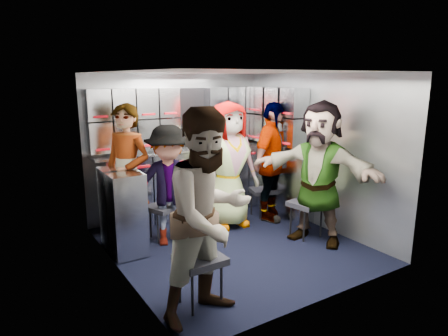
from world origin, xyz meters
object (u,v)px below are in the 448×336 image
attendant_arc_e (318,173)px  jump_seat_near_right (306,206)px  jump_seat_near_left (200,262)px  attendant_arc_a (210,216)px  attendant_arc_d (271,162)px  jump_seat_center (222,195)px  attendant_arc_c (229,165)px  attendant_arc_b (169,186)px  jump_seat_mid_left (164,209)px  attendant_standing (128,176)px  jump_seat_mid_right (263,192)px

attendant_arc_e → jump_seat_near_right: bearing=156.6°
jump_seat_near_left → attendant_arc_e: size_ratio=0.27×
attendant_arc_a → attendant_arc_d: size_ratio=1.06×
jump_seat_center → attendant_arc_c: size_ratio=0.27×
attendant_arc_a → attendant_arc_c: attendant_arc_a is taller
attendant_arc_b → attendant_arc_e: 1.85m
jump_seat_mid_left → attendant_arc_c: attendant_arc_c is taller
attendant_standing → attendant_arc_a: 1.87m
jump_seat_near_left → jump_seat_mid_left: size_ratio=0.98×
jump_seat_mid_left → jump_seat_mid_right: size_ratio=1.13×
jump_seat_near_right → attendant_arc_c: attendant_arc_c is taller
jump_seat_mid_left → attendant_arc_a: attendant_arc_a is taller
jump_seat_mid_left → attendant_standing: 0.64m
jump_seat_center → attendant_arc_a: size_ratio=0.25×
jump_seat_mid_right → attendant_arc_c: 0.83m
jump_seat_mid_left → jump_seat_center: size_ratio=1.04×
attendant_arc_d → attendant_arc_e: attendant_arc_e is taller
jump_seat_mid_right → attendant_arc_c: size_ratio=0.25×
jump_seat_mid_right → attendant_arc_e: size_ratio=0.24×
jump_seat_mid_right → attendant_arc_b: size_ratio=0.29×
jump_seat_near_left → attendant_arc_b: bearing=76.1°
jump_seat_mid_right → attendant_arc_a: attendant_arc_a is taller
jump_seat_mid_right → attendant_arc_a: size_ratio=0.24×
jump_seat_near_left → jump_seat_mid_right: jump_seat_near_left is taller
attendant_arc_e → attendant_standing: bearing=-143.6°
attendant_standing → attendant_arc_b: attendant_standing is taller
attendant_arc_c → jump_seat_mid_right: bearing=9.0°
attendant_arc_a → attendant_arc_d: 2.56m
jump_seat_center → attendant_arc_d: bearing=-23.9°
jump_seat_near_right → attendant_arc_c: 1.17m
attendant_arc_a → attendant_arc_e: bearing=8.6°
jump_seat_mid_right → attendant_arc_e: (-0.02, -1.13, 0.53)m
attendant_arc_a → attendant_arc_b: size_ratio=1.22×
jump_seat_mid_left → attendant_standing: (-0.42, 0.08, 0.48)m
jump_seat_near_right → attendant_standing: 2.30m
attendant_standing → attendant_arc_e: attendant_arc_e is taller
attendant_arc_e → jump_seat_near_left: bearing=-98.8°
jump_seat_mid_left → jump_seat_center: 0.98m
jump_seat_center → jump_seat_near_right: (0.63, -1.06, 0.03)m
jump_seat_mid_right → attendant_arc_d: (0.00, -0.18, 0.49)m
attendant_arc_b → jump_seat_center: bearing=38.8°
jump_seat_center → attendant_standing: attendant_standing is taller
jump_seat_near_left → attendant_arc_a: attendant_arc_a is taller
jump_seat_center → attendant_arc_b: bearing=-161.7°
jump_seat_near_left → attendant_arc_b: 1.51m
jump_seat_near_left → attendant_arc_d: 2.49m
jump_seat_near_right → attendant_arc_e: attendant_arc_e is taller
attendant_arc_b → attendant_arc_d: 1.62m
jump_seat_mid_left → attendant_arc_b: bearing=-90.0°
jump_seat_near_left → attendant_standing: 1.75m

